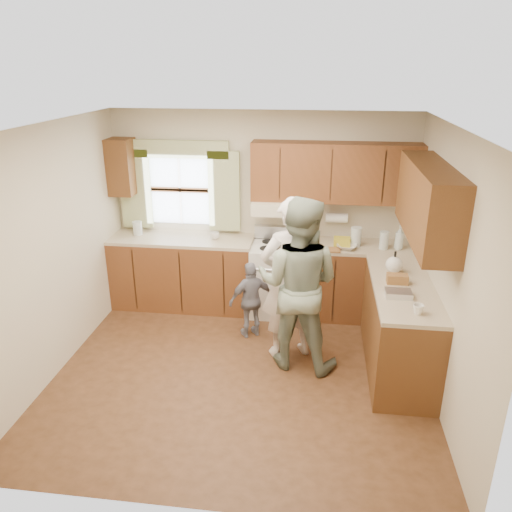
# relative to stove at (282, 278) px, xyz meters

# --- Properties ---
(room) EXTENTS (3.80, 3.80, 3.80)m
(room) POSITION_rel_stove_xyz_m (-0.30, -1.44, 0.78)
(room) COLOR #432814
(room) RESTS_ON ground
(kitchen_fixtures) EXTENTS (3.80, 2.25, 2.15)m
(kitchen_fixtures) POSITION_rel_stove_xyz_m (0.31, -0.36, 0.37)
(kitchen_fixtures) COLOR #43230E
(kitchen_fixtures) RESTS_ON ground
(stove) EXTENTS (0.76, 0.67, 1.07)m
(stove) POSITION_rel_stove_xyz_m (0.00, 0.00, 0.00)
(stove) COLOR silver
(stove) RESTS_ON ground
(woman_left) EXTENTS (0.77, 0.65, 1.79)m
(woman_left) POSITION_rel_stove_xyz_m (0.16, -1.01, 0.43)
(woman_left) COLOR silver
(woman_left) RESTS_ON ground
(woman_right) EXTENTS (1.02, 0.87, 1.83)m
(woman_right) POSITION_rel_stove_xyz_m (0.25, -1.17, 0.45)
(woman_right) COLOR #26402F
(woman_right) RESTS_ON ground
(child) EXTENTS (0.58, 0.46, 0.92)m
(child) POSITION_rel_stove_xyz_m (-0.30, -0.67, -0.01)
(child) COLOR gray
(child) RESTS_ON ground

